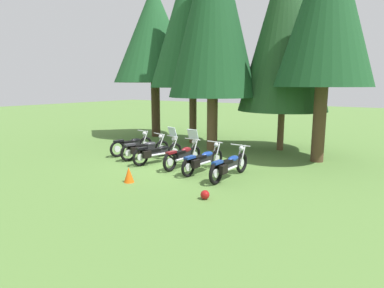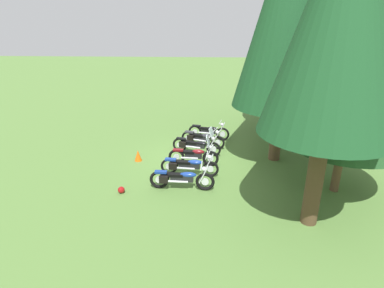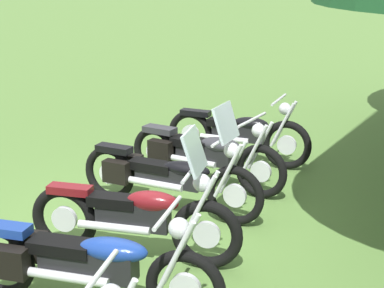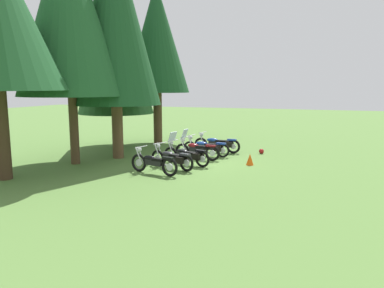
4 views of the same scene
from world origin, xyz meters
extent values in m
plane|color=#547A38|center=(0.00, 0.00, 0.00)|extent=(80.00, 80.00, 0.00)
torus|color=black|center=(-2.37, 1.33, 0.35)|extent=(0.25, 0.71, 0.70)
cylinder|color=silver|center=(-2.37, 1.33, 0.35)|extent=(0.10, 0.27, 0.27)
torus|color=black|center=(-2.68, -0.10, 0.35)|extent=(0.25, 0.71, 0.70)
cylinder|color=silver|center=(-2.68, -0.10, 0.35)|extent=(0.10, 0.27, 0.27)
cube|color=black|center=(-2.53, 0.62, 0.46)|extent=(0.32, 0.74, 0.24)
ellipsoid|color=black|center=(-2.48, 0.81, 0.60)|extent=(0.32, 0.55, 0.19)
cube|color=black|center=(-2.57, 0.42, 0.57)|extent=(0.29, 0.51, 0.10)
cube|color=black|center=(-2.66, -0.02, 0.68)|extent=(0.24, 0.46, 0.08)
cylinder|color=silver|center=(-2.45, 1.28, 0.65)|extent=(0.11, 0.34, 0.65)
cylinder|color=silver|center=(-2.32, 1.26, 0.65)|extent=(0.11, 0.34, 0.65)
cylinder|color=silver|center=(-2.40, 1.19, 0.99)|extent=(0.68, 0.18, 0.04)
sphere|color=silver|center=(-2.39, 1.28, 0.87)|extent=(0.20, 0.20, 0.17)
cylinder|color=silver|center=(-2.45, 0.44, 0.37)|extent=(0.23, 0.72, 0.08)
torus|color=black|center=(-1.23, 1.06, 0.34)|extent=(0.32, 0.68, 0.68)
cylinder|color=silver|center=(-1.23, 1.06, 0.34)|extent=(0.13, 0.26, 0.26)
torus|color=black|center=(-1.75, -0.40, 0.34)|extent=(0.32, 0.68, 0.68)
cylinder|color=silver|center=(-1.75, -0.40, 0.34)|extent=(0.13, 0.26, 0.26)
cube|color=black|center=(-1.49, 0.33, 0.45)|extent=(0.46, 0.80, 0.24)
ellipsoid|color=#2D2D33|center=(-1.42, 0.53, 0.59)|extent=(0.44, 0.61, 0.19)
cube|color=black|center=(-1.56, 0.13, 0.56)|extent=(0.41, 0.57, 0.10)
cube|color=#2D2D33|center=(-1.72, -0.33, 0.66)|extent=(0.33, 0.48, 0.08)
cylinder|color=silver|center=(-1.32, 1.04, 0.64)|extent=(0.15, 0.33, 0.65)
cylinder|color=silver|center=(-1.17, 0.98, 0.64)|extent=(0.15, 0.33, 0.65)
cylinder|color=silver|center=(-1.27, 0.93, 0.98)|extent=(0.73, 0.29, 0.04)
sphere|color=silver|center=(-1.24, 1.02, 0.86)|extent=(0.22, 0.22, 0.17)
cylinder|color=silver|center=(-1.42, 0.12, 0.36)|extent=(0.33, 0.75, 0.08)
cube|color=black|center=(-1.84, -0.16, 0.44)|extent=(0.24, 0.35, 0.26)
cube|color=black|center=(-1.52, -0.27, 0.44)|extent=(0.24, 0.35, 0.26)
torus|color=black|center=(-0.38, 0.85, 0.34)|extent=(0.27, 0.69, 0.68)
cylinder|color=silver|center=(-0.38, 0.85, 0.34)|extent=(0.12, 0.27, 0.26)
torus|color=black|center=(-0.80, -0.73, 0.34)|extent=(0.27, 0.69, 0.68)
cylinder|color=silver|center=(-0.80, -0.73, 0.34)|extent=(0.12, 0.27, 0.26)
cube|color=black|center=(-0.59, 0.06, 0.43)|extent=(0.39, 0.83, 0.21)
ellipsoid|color=black|center=(-0.53, 0.28, 0.56)|extent=(0.37, 0.62, 0.16)
cube|color=black|center=(-0.65, -0.16, 0.53)|extent=(0.35, 0.58, 0.10)
cube|color=black|center=(-0.78, -0.66, 0.67)|extent=(0.28, 0.47, 0.08)
cylinder|color=silver|center=(-0.46, 0.81, 0.64)|extent=(0.13, 0.34, 0.65)
cylinder|color=silver|center=(-0.33, 0.77, 0.64)|extent=(0.13, 0.34, 0.65)
cylinder|color=silver|center=(-0.41, 0.71, 0.98)|extent=(0.61, 0.20, 0.04)
sphere|color=silver|center=(-0.39, 0.80, 0.86)|extent=(0.21, 0.21, 0.17)
cylinder|color=silver|center=(-0.53, -0.15, 0.36)|extent=(0.29, 0.80, 0.08)
cube|color=silver|center=(-0.41, 0.73, 1.16)|extent=(0.46, 0.26, 0.39)
cube|color=black|center=(-0.89, -0.50, 0.44)|extent=(0.22, 0.35, 0.26)
cube|color=black|center=(-0.61, -0.58, 0.44)|extent=(0.22, 0.35, 0.26)
torus|color=black|center=(0.67, 0.71, 0.35)|extent=(0.15, 0.70, 0.69)
cylinder|color=silver|center=(0.67, 0.71, 0.35)|extent=(0.07, 0.26, 0.26)
torus|color=black|center=(0.58, -0.74, 0.35)|extent=(0.15, 0.70, 0.69)
cylinder|color=silver|center=(0.58, -0.74, 0.35)|extent=(0.07, 0.26, 0.26)
cube|color=black|center=(0.63, -0.02, 0.47)|extent=(0.22, 0.73, 0.27)
ellipsoid|color=maroon|center=(0.64, 0.18, 0.63)|extent=(0.25, 0.53, 0.21)
cube|color=black|center=(0.62, -0.22, 0.60)|extent=(0.23, 0.49, 0.10)
cube|color=maroon|center=(0.59, -0.66, 0.67)|extent=(0.19, 0.45, 0.08)
cylinder|color=silver|center=(0.60, 0.66, 0.64)|extent=(0.06, 0.34, 0.65)
cylinder|color=silver|center=(0.73, 0.65, 0.64)|extent=(0.06, 0.34, 0.65)
cylinder|color=silver|center=(0.66, 0.57, 0.98)|extent=(0.71, 0.08, 0.04)
sphere|color=silver|center=(0.67, 0.66, 0.86)|extent=(0.18, 0.18, 0.17)
cylinder|color=silver|center=(0.73, -0.18, 0.37)|extent=(0.12, 0.73, 0.08)
cube|color=silver|center=(0.66, 0.59, 1.16)|extent=(0.45, 0.18, 0.39)
torus|color=black|center=(1.64, 0.71, 0.33)|extent=(0.15, 0.67, 0.67)
cylinder|color=silver|center=(1.64, 0.71, 0.33)|extent=(0.07, 0.26, 0.26)
torus|color=black|center=(1.51, -0.96, 0.33)|extent=(0.15, 0.67, 0.67)
cylinder|color=silver|center=(1.51, -0.96, 0.33)|extent=(0.07, 0.26, 0.26)
cube|color=black|center=(1.58, -0.13, 0.44)|extent=(0.27, 0.84, 0.24)
ellipsoid|color=navy|center=(1.59, 0.10, 0.59)|extent=(0.30, 0.61, 0.19)
cube|color=black|center=(1.56, -0.36, 0.56)|extent=(0.28, 0.57, 0.10)
cube|color=navy|center=(1.51, -0.88, 0.65)|extent=(0.22, 0.45, 0.08)
cylinder|color=silver|center=(1.56, 0.65, 0.63)|extent=(0.07, 0.34, 0.65)
cylinder|color=silver|center=(1.71, 0.64, 0.63)|extent=(0.07, 0.34, 0.65)
cylinder|color=silver|center=(1.63, 0.57, 0.97)|extent=(0.65, 0.09, 0.04)
sphere|color=silver|center=(1.64, 0.66, 0.85)|extent=(0.18, 0.18, 0.17)
cylinder|color=silver|center=(1.68, -0.32, 0.35)|extent=(0.15, 0.83, 0.08)
cube|color=black|center=(1.36, -0.75, 0.43)|extent=(0.17, 0.33, 0.26)
cube|color=black|center=(1.68, -0.77, 0.43)|extent=(0.17, 0.33, 0.26)
torus|color=black|center=(2.73, 0.51, 0.35)|extent=(0.14, 0.71, 0.70)
cylinder|color=silver|center=(2.73, 0.51, 0.35)|extent=(0.06, 0.27, 0.26)
torus|color=black|center=(2.67, -1.18, 0.35)|extent=(0.14, 0.71, 0.70)
cylinder|color=silver|center=(2.67, -1.18, 0.35)|extent=(0.06, 0.27, 0.26)
cube|color=black|center=(2.70, -0.33, 0.46)|extent=(0.22, 0.84, 0.25)
ellipsoid|color=navy|center=(2.71, -0.10, 0.61)|extent=(0.26, 0.60, 0.19)
cube|color=black|center=(2.69, -0.57, 0.58)|extent=(0.24, 0.57, 0.10)
cube|color=navy|center=(2.67, -1.10, 0.67)|extent=(0.19, 0.45, 0.08)
cylinder|color=silver|center=(2.66, 0.46, 0.65)|extent=(0.06, 0.34, 0.65)
cylinder|color=silver|center=(2.80, 0.45, 0.65)|extent=(0.06, 0.34, 0.65)
cylinder|color=silver|center=(2.73, 0.37, 0.99)|extent=(0.73, 0.06, 0.04)
sphere|color=silver|center=(2.73, 0.46, 0.87)|extent=(0.18, 0.18, 0.17)
cylinder|color=silver|center=(2.81, -0.52, 0.37)|extent=(0.11, 0.84, 0.08)
cube|color=black|center=(2.53, -0.97, 0.45)|extent=(0.15, 0.32, 0.26)
cube|color=black|center=(2.83, -0.98, 0.45)|extent=(0.15, 0.32, 0.26)
cylinder|color=#42301E|center=(-5.02, 5.26, 1.56)|extent=(0.51, 0.51, 3.13)
cone|color=#1E5128|center=(-5.02, 5.26, 5.82)|extent=(4.63, 4.63, 5.38)
cylinder|color=#4C3823|center=(-1.97, 4.58, 1.43)|extent=(0.37, 0.37, 2.86)
cone|color=#1E5128|center=(-1.97, 4.58, 6.35)|extent=(4.31, 4.31, 6.97)
cylinder|color=brown|center=(-0.21, 3.55, 1.22)|extent=(0.49, 0.49, 2.45)
cone|color=#194723|center=(-0.21, 3.55, 6.33)|extent=(3.99, 3.99, 7.76)
cylinder|color=brown|center=(2.48, 5.23, 0.92)|extent=(0.30, 0.30, 1.83)
cone|color=#234C26|center=(2.48, 5.23, 5.62)|extent=(4.00, 4.00, 7.57)
cylinder|color=#4C3823|center=(4.49, 3.73, 1.46)|extent=(0.49, 0.49, 2.92)
cone|color=#194723|center=(4.49, 3.73, 5.96)|extent=(3.64, 3.64, 6.08)
cone|color=#EA590F|center=(0.29, -2.47, 0.24)|extent=(0.32, 0.32, 0.48)
sphere|color=maroon|center=(3.09, -2.49, 0.12)|extent=(0.25, 0.25, 0.25)
camera|label=1|loc=(7.45, -9.68, 3.01)|focal=30.96mm
camera|label=2|loc=(12.85, 0.58, 5.85)|focal=29.54mm
camera|label=3|loc=(5.86, 1.57, 2.84)|focal=57.26mm
camera|label=4|loc=(-14.75, -5.35, 3.27)|focal=34.47mm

